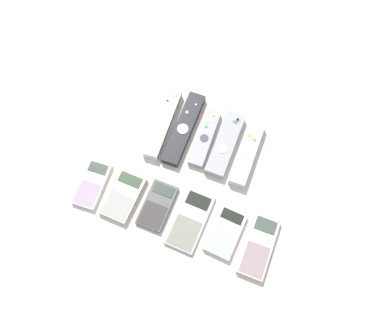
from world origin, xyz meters
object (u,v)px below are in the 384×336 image
at_px(remote_2, 203,138).
at_px(remote_3, 225,144).
at_px(remote_0, 163,123).
at_px(calculator_2, 157,205).
at_px(calculator_5, 259,246).
at_px(calculator_3, 190,220).
at_px(calculator_1, 123,196).
at_px(calculator_4, 225,232).
at_px(calculator_0, 92,184).
at_px(remote_1, 184,128).
at_px(remote_4, 247,154).

distance_m(remote_2, remote_3, 0.06).
relative_size(remote_0, remote_3, 1.14).
distance_m(calculator_2, calculator_5, 0.27).
height_order(calculator_3, calculator_5, calculator_5).
distance_m(calculator_1, calculator_4, 0.27).
relative_size(remote_2, calculator_0, 1.29).
height_order(remote_3, calculator_5, remote_3).
xyz_separation_m(remote_2, calculator_4, (0.14, -0.22, -0.00)).
bearing_deg(remote_1, remote_2, -6.02).
relative_size(remote_1, calculator_0, 1.68).
bearing_deg(remote_4, calculator_1, -139.79).
relative_size(remote_2, calculator_5, 1.09).
height_order(remote_1, calculator_2, remote_1).
distance_m(calculator_0, calculator_5, 0.45).
height_order(remote_3, calculator_2, remote_3).
distance_m(remote_1, calculator_1, 0.24).
bearing_deg(calculator_3, calculator_2, 179.02).
bearing_deg(calculator_5, calculator_1, -179.39).
bearing_deg(remote_3, remote_0, -179.27).
height_order(remote_0, remote_4, remote_4).
distance_m(remote_0, calculator_4, 0.34).
bearing_deg(calculator_5, remote_3, 126.41).
relative_size(remote_4, calculator_0, 1.41).
bearing_deg(calculator_5, calculator_4, 177.89).
distance_m(calculator_1, calculator_5, 0.36).
distance_m(remote_2, calculator_5, 0.32).
relative_size(remote_3, calculator_5, 1.20).
bearing_deg(remote_1, remote_3, -2.22).
xyz_separation_m(remote_2, calculator_2, (-0.04, -0.22, -0.00)).
xyz_separation_m(calculator_1, calculator_3, (0.18, 0.00, -0.00)).
bearing_deg(remote_4, remote_1, 176.56).
height_order(calculator_0, calculator_2, calculator_0).
relative_size(remote_3, calculator_2, 1.50).
distance_m(calculator_3, calculator_4, 0.09).
bearing_deg(remote_2, remote_1, 172.13).
distance_m(calculator_2, calculator_4, 0.18).
bearing_deg(calculator_0, remote_0, 61.80).
distance_m(remote_1, calculator_0, 0.28).
relative_size(remote_4, calculator_2, 1.49).
relative_size(remote_1, remote_4, 1.19).
bearing_deg(calculator_3, calculator_0, -177.25).
xyz_separation_m(calculator_4, calculator_5, (0.09, -0.00, 0.00)).
distance_m(remote_4, calculator_3, 0.23).
bearing_deg(calculator_1, calculator_5, 2.63).
distance_m(remote_3, calculator_4, 0.24).
xyz_separation_m(calculator_0, calculator_3, (0.27, 0.00, -0.00)).
bearing_deg(remote_2, remote_3, -0.43).
height_order(remote_0, calculator_0, remote_0).
height_order(remote_1, calculator_5, remote_1).
bearing_deg(calculator_5, remote_0, 147.26).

